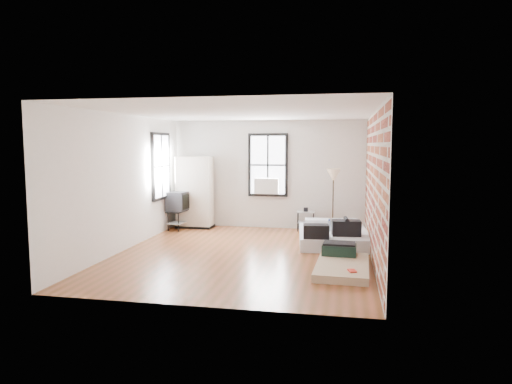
% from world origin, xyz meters
% --- Properties ---
extents(ground, '(6.00, 6.00, 0.00)m').
position_xyz_m(ground, '(0.00, 0.00, 0.00)').
color(ground, brown).
rests_on(ground, ground).
extents(room_shell, '(5.02, 6.02, 2.80)m').
position_xyz_m(room_shell, '(0.23, 0.36, 1.74)').
color(room_shell, silver).
rests_on(room_shell, ground).
extents(mattress_main, '(1.71, 2.19, 0.66)m').
position_xyz_m(mattress_main, '(1.75, 1.38, 0.18)').
color(mattress_main, silver).
rests_on(mattress_main, ground).
extents(mattress_bare, '(0.96, 1.72, 0.36)m').
position_xyz_m(mattress_bare, '(1.94, -0.69, 0.11)').
color(mattress_bare, '#C3B38C').
rests_on(mattress_bare, ground).
extents(wardrobe, '(0.95, 0.54, 1.87)m').
position_xyz_m(wardrobe, '(-1.89, 2.65, 0.93)').
color(wardrobe, black).
rests_on(wardrobe, ground).
extents(side_table, '(0.46, 0.38, 0.59)m').
position_xyz_m(side_table, '(1.02, 2.72, 0.39)').
color(side_table, black).
rests_on(side_table, ground).
extents(floor_lamp, '(0.34, 0.34, 1.58)m').
position_xyz_m(floor_lamp, '(1.69, 2.65, 1.35)').
color(floor_lamp, black).
rests_on(floor_lamp, ground).
extents(tv_stand, '(0.55, 0.73, 0.98)m').
position_xyz_m(tv_stand, '(-2.21, 2.29, 0.70)').
color(tv_stand, black).
rests_on(tv_stand, ground).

